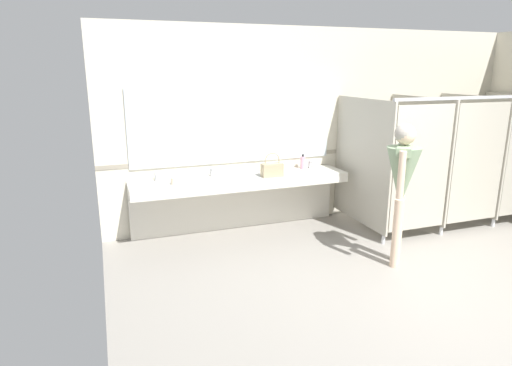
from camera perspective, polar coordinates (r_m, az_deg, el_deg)
name	(u,v)px	position (r m, az deg, el deg)	size (l,w,h in m)	color
ground_plane	(457,302)	(5.22, 24.81, -13.91)	(6.99, 6.34, 0.10)	gray
wall_back	(328,125)	(7.03, 9.33, 7.45)	(6.99, 0.12, 2.93)	beige
wall_back_tile_band	(328,152)	(7.04, 9.44, 4.04)	(6.99, 0.01, 0.06)	#9E937F
vanity_counter	(240,190)	(6.32, -2.13, -0.91)	(3.12, 0.59, 0.96)	silver
mirror_panel	(235,125)	(6.34, -2.80, 7.56)	(3.02, 0.02, 1.09)	silver
bathroom_stalls	(454,157)	(7.27, 24.42, 3.12)	(3.03, 1.40, 1.97)	#B2AD9E
person_standing	(402,177)	(5.39, 18.54, 0.80)	(0.56, 0.56, 1.73)	beige
handbag	(272,169)	(6.16, 2.12, 1.81)	(0.30, 0.13, 0.34)	tan
soap_dispenser	(303,162)	(6.71, 6.12, 2.70)	(0.07, 0.07, 0.22)	#D899B2
paper_cup	(173,181)	(5.85, -10.73, 0.22)	(0.07, 0.07, 0.09)	beige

